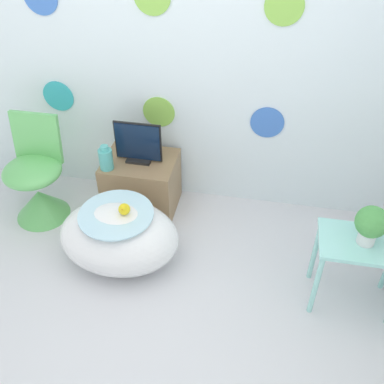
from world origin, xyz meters
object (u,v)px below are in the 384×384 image
vase (106,159)px  chair (37,187)px  bathtub (119,236)px  potted_plant_left (371,224)px  tv (138,144)px

vase → chair: bearing=-169.3°
bathtub → chair: 0.82m
chair → vase: 0.60m
potted_plant_left → bathtub: bearing=178.2°
tv → vase: tv is taller
bathtub → vase: (-0.21, 0.45, 0.30)m
tv → potted_plant_left: 1.65m
vase → potted_plant_left: size_ratio=0.76×
tv → bathtub: bearing=-88.8°
chair → bathtub: bearing=-25.0°
bathtub → tv: 0.68m
bathtub → potted_plant_left: bearing=-1.8°
tv → potted_plant_left: potted_plant_left is taller
bathtub → tv: size_ratio=2.33×
potted_plant_left → tv: bearing=157.3°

